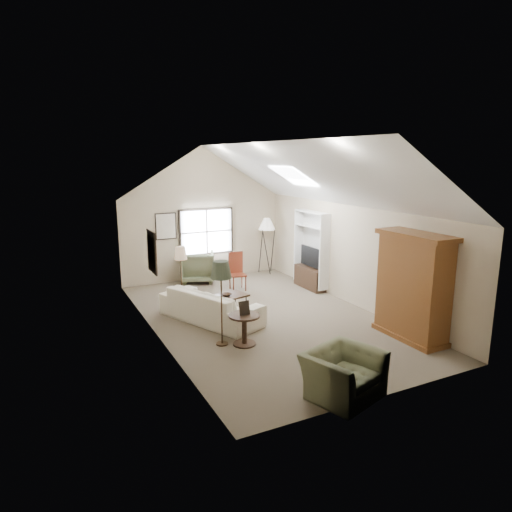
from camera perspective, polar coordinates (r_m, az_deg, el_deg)
name	(u,v)px	position (r m, az deg, el deg)	size (l,w,h in m)	color
room_shell	(264,179)	(10.11, 1.03, 9.62)	(5.01, 8.01, 4.00)	brown
window	(207,232)	(13.95, -6.20, 3.05)	(1.72, 0.08, 1.42)	black
skylight	(294,176)	(11.53, 4.74, 9.98)	(0.80, 1.20, 0.52)	white
wall_art	(159,238)	(11.41, -12.00, 2.18)	(1.97, 3.71, 0.88)	black
armoire	(413,286)	(9.83, 19.05, -3.62)	(0.60, 1.50, 2.20)	brown
tv_alcove	(311,249)	(12.92, 6.91, 0.93)	(0.32, 1.30, 2.10)	white
media_console	(310,278)	(13.11, 6.74, -2.72)	(0.34, 1.18, 0.60)	#382316
tv_panel	(310,257)	(12.96, 6.81, -0.07)	(0.05, 0.90, 0.55)	black
sofa	(211,305)	(10.53, -5.69, -6.11)	(2.51, 0.98, 0.73)	silver
armchair_near	(343,374)	(7.47, 10.83, -14.33)	(1.12, 0.98, 0.73)	#5B6043
armchair_far	(197,267)	(13.77, -7.34, -1.32)	(0.98, 1.00, 0.91)	#646D4C
coffee_table	(227,306)	(10.77, -3.69, -6.29)	(0.99, 0.55, 0.51)	#372216
bowl	(226,295)	(10.68, -3.71, -4.85)	(0.24, 0.24, 0.06)	#382317
side_table	(244,330)	(9.20, -1.46, -9.19)	(0.63, 0.63, 0.63)	#372516
side_chair	(238,272)	(12.78, -2.30, -1.95)	(0.41, 0.41, 1.06)	maroon
tripod_lamp	(267,245)	(14.59, 1.35, 1.35)	(0.52, 0.52, 1.81)	white
dark_lamp	(221,303)	(9.03, -4.34, -5.86)	(0.42, 0.42, 1.75)	#272E20
tan_lamp	(181,277)	(11.41, -9.31, -2.56)	(0.31, 0.31, 1.57)	tan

